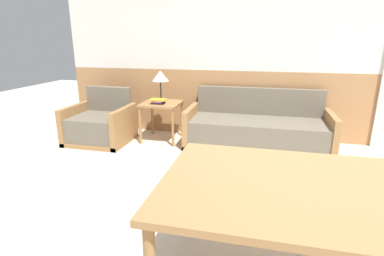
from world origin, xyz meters
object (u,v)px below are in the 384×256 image
at_px(dining_table, 343,199).
at_px(table_lamp, 160,77).
at_px(couch, 257,130).
at_px(armchair, 101,126).
at_px(side_table, 161,109).

bearing_deg(dining_table, table_lamp, 126.21).
bearing_deg(couch, dining_table, -79.02).
distance_m(table_lamp, dining_table, 3.35).
bearing_deg(couch, armchair, -172.80).
relative_size(table_lamp, dining_table, 0.23).
relative_size(side_table, dining_table, 0.29).
distance_m(couch, armchair, 2.33).
height_order(table_lamp, dining_table, table_lamp).
height_order(couch, armchair, couch).
xyz_separation_m(armchair, dining_table, (2.82, -2.32, 0.43)).
xyz_separation_m(table_lamp, dining_table, (1.97, -2.69, -0.29)).
relative_size(side_table, table_lamp, 1.26).
height_order(side_table, table_lamp, table_lamp).
relative_size(armchair, table_lamp, 1.90).
xyz_separation_m(side_table, dining_table, (1.94, -2.60, 0.18)).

